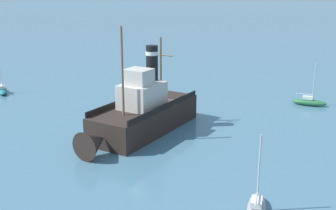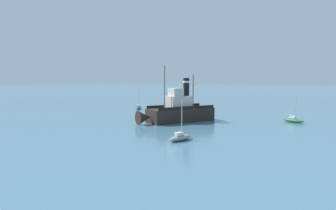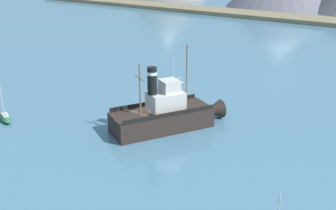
{
  "view_description": "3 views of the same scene",
  "coord_description": "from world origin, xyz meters",
  "px_view_note": "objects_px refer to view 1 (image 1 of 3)",
  "views": [
    {
      "loc": [
        -2.21,
        38.28,
        13.16
      ],
      "look_at": [
        -0.62,
        4.76,
        3.49
      ],
      "focal_mm": 45.0,
      "sensor_mm": 36.0,
      "label": 1
    },
    {
      "loc": [
        -24.42,
        47.96,
        7.87
      ],
      "look_at": [
        2.93,
        3.53,
        3.08
      ],
      "focal_mm": 32.0,
      "sensor_mm": 36.0,
      "label": 2
    },
    {
      "loc": [
        28.85,
        -36.04,
        20.3
      ],
      "look_at": [
        2.18,
        1.83,
        3.03
      ],
      "focal_mm": 45.0,
      "sensor_mm": 36.0,
      "label": 3
    }
  ],
  "objects_px": {
    "old_tugboat": "(142,113)",
    "sailboat_teal": "(2,90)",
    "sailboat_grey": "(256,207)",
    "sailboat_green": "(309,102)"
  },
  "relations": [
    {
      "from": "sailboat_grey",
      "to": "old_tugboat",
      "type": "bearing_deg",
      "value": -59.16
    },
    {
      "from": "sailboat_grey",
      "to": "sailboat_green",
      "type": "distance_m",
      "value": 25.58
    },
    {
      "from": "old_tugboat",
      "to": "sailboat_grey",
      "type": "xyz_separation_m",
      "value": [
        -8.32,
        13.93,
        -1.4
      ]
    },
    {
      "from": "sailboat_teal",
      "to": "old_tugboat",
      "type": "bearing_deg",
      "value": 144.59
    },
    {
      "from": "old_tugboat",
      "to": "sailboat_green",
      "type": "xyz_separation_m",
      "value": [
        -17.84,
        -9.81,
        -1.4
      ]
    },
    {
      "from": "sailboat_grey",
      "to": "sailboat_green",
      "type": "relative_size",
      "value": 1.0
    },
    {
      "from": "old_tugboat",
      "to": "sailboat_teal",
      "type": "xyz_separation_m",
      "value": [
        18.97,
        -13.49,
        -1.4
      ]
    },
    {
      "from": "old_tugboat",
      "to": "sailboat_grey",
      "type": "distance_m",
      "value": 16.29
    },
    {
      "from": "sailboat_green",
      "to": "sailboat_grey",
      "type": "bearing_deg",
      "value": 68.14
    },
    {
      "from": "sailboat_teal",
      "to": "sailboat_green",
      "type": "distance_m",
      "value": 37.0
    }
  ]
}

